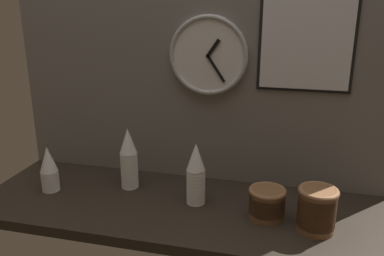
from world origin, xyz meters
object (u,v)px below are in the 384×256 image
(cup_stack_far_left, at_px, (49,169))
(bowl_stack_far_right, at_px, (317,209))
(menu_board, at_px, (308,21))
(wall_clock, at_px, (208,56))
(cup_stack_center_left, at_px, (129,158))
(bowl_stack_right, at_px, (267,202))
(cup_stack_center_right, at_px, (196,174))

(cup_stack_far_left, height_order, bowl_stack_far_right, cup_stack_far_left)
(menu_board, bearing_deg, wall_clock, -178.63)
(cup_stack_far_left, height_order, menu_board, menu_board)
(bowl_stack_far_right, xyz_separation_m, wall_clock, (-0.45, 0.31, 0.46))
(cup_stack_center_left, xyz_separation_m, wall_clock, (0.30, 0.15, 0.41))
(cup_stack_center_left, distance_m, wall_clock, 0.53)
(cup_stack_center_left, relative_size, menu_board, 0.49)
(bowl_stack_right, distance_m, wall_clock, 0.61)
(cup_stack_far_left, xyz_separation_m, cup_stack_center_right, (0.61, 0.04, 0.03))
(cup_stack_center_right, distance_m, wall_clock, 0.47)
(cup_stack_center_right, height_order, bowl_stack_right, cup_stack_center_right)
(bowl_stack_right, height_order, bowl_stack_far_right, bowl_stack_far_right)
(cup_stack_center_right, distance_m, bowl_stack_right, 0.29)
(cup_stack_center_right, distance_m, menu_board, 0.70)
(cup_stack_far_left, relative_size, bowl_stack_far_right, 1.22)
(cup_stack_center_right, height_order, bowl_stack_far_right, cup_stack_center_right)
(bowl_stack_right, xyz_separation_m, bowl_stack_far_right, (0.17, -0.05, 0.02))
(bowl_stack_right, height_order, menu_board, menu_board)
(cup_stack_far_left, xyz_separation_m, bowl_stack_right, (0.88, -0.00, -0.03))
(cup_stack_center_right, relative_size, menu_board, 0.46)
(wall_clock, xyz_separation_m, menu_board, (0.37, 0.01, 0.14))
(cup_stack_far_left, bearing_deg, cup_stack_center_right, 3.84)
(cup_stack_far_left, bearing_deg, bowl_stack_far_right, -2.74)
(cup_stack_center_left, bearing_deg, cup_stack_center_right, -12.52)
(cup_stack_center_left, bearing_deg, menu_board, 13.12)
(wall_clock, relative_size, menu_board, 0.61)
(cup_stack_far_left, relative_size, menu_board, 0.36)
(cup_stack_center_left, height_order, bowl_stack_far_right, cup_stack_center_left)
(cup_stack_far_left, distance_m, bowl_stack_right, 0.88)
(bowl_stack_right, distance_m, menu_board, 0.68)
(bowl_stack_right, xyz_separation_m, menu_board, (0.10, 0.27, 0.62))
(bowl_stack_right, bearing_deg, cup_stack_far_left, 179.75)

